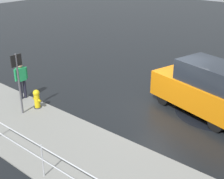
% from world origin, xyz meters
% --- Properties ---
extents(ground_plane, '(60.00, 60.00, 0.00)m').
position_xyz_m(ground_plane, '(0.00, 0.00, 0.00)').
color(ground_plane, black).
extents(kerb_strip, '(24.00, 3.20, 0.04)m').
position_xyz_m(kerb_strip, '(0.00, 4.20, 0.02)').
color(kerb_strip, slate).
rests_on(kerb_strip, ground).
extents(moving_hatchback, '(4.20, 2.61, 2.06)m').
position_xyz_m(moving_hatchback, '(-1.30, -0.84, 1.03)').
color(moving_hatchback, orange).
rests_on(moving_hatchback, ground).
extents(fire_hydrant, '(0.42, 0.31, 0.80)m').
position_xyz_m(fire_hydrant, '(3.83, 3.05, 0.40)').
color(fire_hydrant, gold).
rests_on(fire_hydrant, ground).
extents(pedestrian, '(0.29, 0.56, 1.62)m').
position_xyz_m(pedestrian, '(4.99, 2.88, 0.96)').
color(pedestrian, '#1E8C4C').
rests_on(pedestrian, ground).
extents(metal_railing, '(8.12, 0.04, 1.05)m').
position_xyz_m(metal_railing, '(-1.01, 5.53, 0.73)').
color(metal_railing, '#B7BABF').
rests_on(metal_railing, ground).
extents(sign_post, '(0.07, 0.44, 2.40)m').
position_xyz_m(sign_post, '(3.90, 3.70, 1.58)').
color(sign_post, '#4C4C51').
rests_on(sign_post, ground).
extents(puddle_patch, '(2.87, 2.87, 0.01)m').
position_xyz_m(puddle_patch, '(-1.67, -1.06, 0.00)').
color(puddle_patch, black).
rests_on(puddle_patch, ground).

